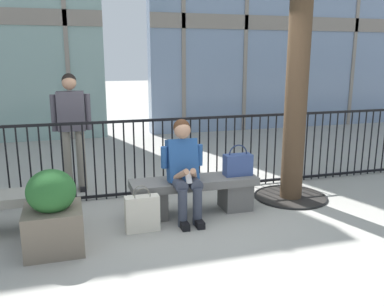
{
  "coord_description": "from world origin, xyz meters",
  "views": [
    {
      "loc": [
        -1.46,
        -4.71,
        1.93
      ],
      "look_at": [
        0.0,
        0.1,
        0.75
      ],
      "focal_mm": 38.47,
      "sensor_mm": 36.0,
      "label": 1
    }
  ],
  "objects_px": {
    "seated_person_with_phone": "(184,167)",
    "handbag_on_bench": "(238,164)",
    "stone_bench": "(194,192)",
    "bystander_at_railing": "(72,123)",
    "shopping_bag": "(142,213)",
    "planter": "(53,214)"
  },
  "relations": [
    {
      "from": "stone_bench",
      "to": "handbag_on_bench",
      "type": "relative_size",
      "value": 3.98
    },
    {
      "from": "seated_person_with_phone",
      "to": "shopping_bag",
      "type": "height_order",
      "value": "seated_person_with_phone"
    },
    {
      "from": "seated_person_with_phone",
      "to": "planter",
      "type": "bearing_deg",
      "value": -163.38
    },
    {
      "from": "stone_bench",
      "to": "planter",
      "type": "bearing_deg",
      "value": -160.96
    },
    {
      "from": "handbag_on_bench",
      "to": "bystander_at_railing",
      "type": "xyz_separation_m",
      "value": [
        -2.0,
        1.4,
        0.41
      ]
    },
    {
      "from": "stone_bench",
      "to": "planter",
      "type": "xyz_separation_m",
      "value": [
        -1.67,
        -0.58,
        0.12
      ]
    },
    {
      "from": "seated_person_with_phone",
      "to": "handbag_on_bench",
      "type": "bearing_deg",
      "value": 9.0
    },
    {
      "from": "stone_bench",
      "to": "handbag_on_bench",
      "type": "distance_m",
      "value": 0.66
    },
    {
      "from": "bystander_at_railing",
      "to": "planter",
      "type": "bearing_deg",
      "value": -97.38
    },
    {
      "from": "shopping_bag",
      "to": "planter",
      "type": "bearing_deg",
      "value": -167.6
    },
    {
      "from": "shopping_bag",
      "to": "planter",
      "type": "height_order",
      "value": "planter"
    },
    {
      "from": "shopping_bag",
      "to": "planter",
      "type": "xyz_separation_m",
      "value": [
        -0.94,
        -0.21,
        0.18
      ]
    },
    {
      "from": "handbag_on_bench",
      "to": "shopping_bag",
      "type": "xyz_separation_m",
      "value": [
        -1.31,
        -0.36,
        -0.38
      ]
    },
    {
      "from": "planter",
      "to": "shopping_bag",
      "type": "bearing_deg",
      "value": 12.4
    },
    {
      "from": "bystander_at_railing",
      "to": "stone_bench",
      "type": "bearing_deg",
      "value": -44.35
    },
    {
      "from": "bystander_at_railing",
      "to": "seated_person_with_phone",
      "type": "bearing_deg",
      "value": -50.5
    },
    {
      "from": "bystander_at_railing",
      "to": "planter",
      "type": "distance_m",
      "value": 2.07
    },
    {
      "from": "stone_bench",
      "to": "seated_person_with_phone",
      "type": "xyz_separation_m",
      "value": [
        -0.17,
        -0.13,
        0.38
      ]
    },
    {
      "from": "stone_bench",
      "to": "bystander_at_railing",
      "type": "distance_m",
      "value": 2.11
    },
    {
      "from": "handbag_on_bench",
      "to": "planter",
      "type": "height_order",
      "value": "handbag_on_bench"
    },
    {
      "from": "stone_bench",
      "to": "handbag_on_bench",
      "type": "xyz_separation_m",
      "value": [
        0.58,
        -0.01,
        0.32
      ]
    },
    {
      "from": "shopping_bag",
      "to": "bystander_at_railing",
      "type": "height_order",
      "value": "bystander_at_railing"
    }
  ]
}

